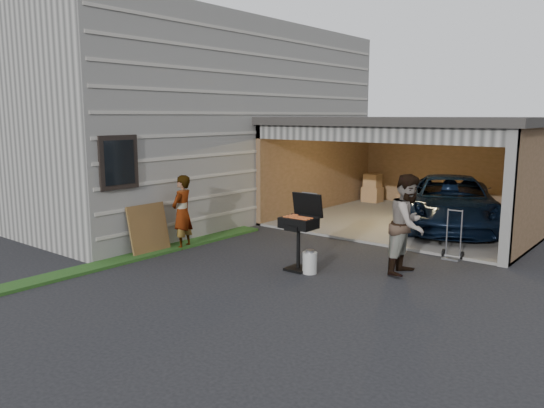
{
  "coord_description": "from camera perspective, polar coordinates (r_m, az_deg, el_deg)",
  "views": [
    {
      "loc": [
        6.71,
        -7.18,
        2.94
      ],
      "look_at": [
        -0.03,
        1.13,
        1.15
      ],
      "focal_mm": 35.0,
      "sensor_mm": 36.0,
      "label": 1
    }
  ],
  "objects": [
    {
      "name": "garage",
      "position": [
        15.22,
        16.0,
        5.09
      ],
      "size": [
        6.8,
        6.3,
        2.9
      ],
      "color": "#605E59",
      "rests_on": "ground"
    },
    {
      "name": "propane_tank",
      "position": [
        10.05,
        4.08,
        -6.32
      ],
      "size": [
        0.36,
        0.36,
        0.41
      ],
      "primitive_type": "cylinder",
      "rotation": [
        0.0,
        0.0,
        -0.41
      ],
      "color": "#B5B5B0",
      "rests_on": "ground"
    },
    {
      "name": "man",
      "position": [
        10.17,
        14.42,
        -2.14
      ],
      "size": [
        0.77,
        0.96,
        1.88
      ],
      "primitive_type": "imported",
      "rotation": [
        0.0,
        0.0,
        1.63
      ],
      "color": "#44201B",
      "rests_on": "ground"
    },
    {
      "name": "ground",
      "position": [
        10.25,
        -3.89,
        -7.18
      ],
      "size": [
        80.0,
        80.0,
        0.0
      ],
      "primitive_type": "plane",
      "color": "black",
      "rests_on": "ground"
    },
    {
      "name": "bbq_grill",
      "position": [
        10.1,
        2.99,
        -2.31
      ],
      "size": [
        0.66,
        0.58,
        1.47
      ],
      "color": "black",
      "rests_on": "ground"
    },
    {
      "name": "hand_truck",
      "position": [
        11.64,
        18.83,
        -4.64
      ],
      "size": [
        0.44,
        0.34,
        1.04
      ],
      "rotation": [
        0.0,
        0.0,
        0.08
      ],
      "color": "gray",
      "rests_on": "ground"
    },
    {
      "name": "woman",
      "position": [
        11.89,
        -9.63,
        -0.88
      ],
      "size": [
        0.55,
        0.69,
        1.65
      ],
      "primitive_type": "imported",
      "rotation": [
        0.0,
        0.0,
        -1.29
      ],
      "color": "#ACBBD8",
      "rests_on": "ground"
    },
    {
      "name": "groundcover_strip",
      "position": [
        11.26,
        -15.89,
        -5.85
      ],
      "size": [
        0.5,
        8.0,
        0.06
      ],
      "primitive_type": "cube",
      "color": "#193814",
      "rests_on": "ground"
    },
    {
      "name": "minivan",
      "position": [
        14.44,
        18.63,
        -0.05
      ],
      "size": [
        4.03,
        5.3,
        1.34
      ],
      "primitive_type": "imported",
      "rotation": [
        0.0,
        0.0,
        0.43
      ],
      "color": "black",
      "rests_on": "ground"
    },
    {
      "name": "house",
      "position": [
        16.93,
        -9.75,
        8.71
      ],
      "size": [
        7.0,
        11.0,
        5.5
      ],
      "primitive_type": "cube",
      "color": "#474744",
      "rests_on": "ground"
    },
    {
      "name": "plywood_panel",
      "position": [
        11.67,
        -13.12,
        -2.66
      ],
      "size": [
        0.27,
        0.97,
        1.07
      ],
      "primitive_type": "cube",
      "rotation": [
        0.0,
        -0.21,
        0.0
      ],
      "color": "#52381C",
      "rests_on": "ground"
    }
  ]
}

